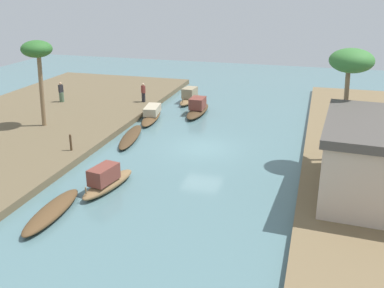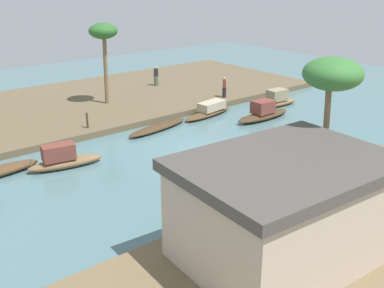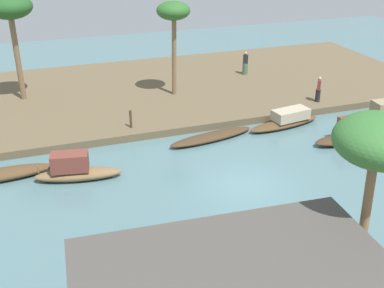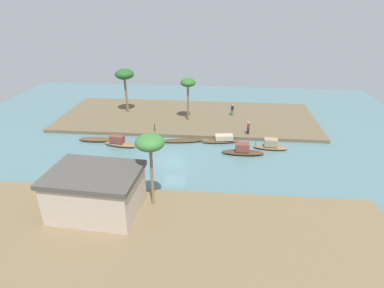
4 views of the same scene
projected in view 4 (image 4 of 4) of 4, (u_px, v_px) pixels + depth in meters
river_water at (174, 161)px, 35.47m from camera, size 64.21×64.21×0.00m
riverbank_left at (187, 117)px, 47.63m from camera, size 37.02×14.48×0.43m
riverbank_right at (147, 247)px, 23.12m from camera, size 37.02×14.48×0.43m
sampan_midstream at (243, 151)px, 36.79m from camera, size 4.85×1.27×1.38m
sampan_with_red_awning at (97, 139)px, 40.20m from camera, size 4.66×1.31×0.49m
sampan_near_left_bank at (119, 142)px, 38.74m from camera, size 4.13×1.70×1.37m
sampan_foreground at (222, 140)px, 39.80m from camera, size 4.80×1.77×1.00m
sampan_upstream_small at (270, 145)px, 38.00m from camera, size 4.07×1.38×1.34m
sampan_downstream_large at (183, 141)px, 40.02m from camera, size 5.21×1.88×0.39m
person_on_near_bank at (232, 111)px, 47.30m from camera, size 0.52×0.52×1.71m
person_by_mooring at (248, 129)px, 41.00m from camera, size 0.43×0.43×1.64m
mooring_post at (155, 127)px, 42.00m from camera, size 0.14×0.14×1.02m
palm_tree_left_near at (188, 84)px, 43.65m from camera, size 2.10×2.10×6.03m
palm_tree_left_far at (125, 75)px, 46.31m from camera, size 2.72×2.72×6.61m
palm_tree_right_tall at (150, 144)px, 25.36m from camera, size 2.39×2.39×6.39m
riverside_building at (96, 192)px, 25.92m from camera, size 7.57×5.74×3.70m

